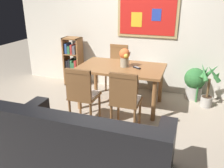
% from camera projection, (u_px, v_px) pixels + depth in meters
% --- Properties ---
extents(ground_plane, '(12.00, 12.00, 0.00)m').
position_uv_depth(ground_plane, '(112.00, 121.00, 3.70)').
color(ground_plane, tan).
extents(wall_back_with_painting, '(5.20, 0.14, 2.60)m').
position_uv_depth(wall_back_with_painting, '(138.00, 25.00, 4.57)').
color(wall_back_with_painting, silver).
rests_on(wall_back_with_painting, ground_plane).
extents(dining_table, '(1.44, 0.90, 0.72)m').
position_uv_depth(dining_table, '(121.00, 72.00, 4.00)').
color(dining_table, brown).
rests_on(dining_table, ground_plane).
extents(dining_chair_far_left, '(0.40, 0.41, 0.91)m').
position_uv_depth(dining_chair_far_left, '(118.00, 63.00, 4.83)').
color(dining_chair_far_left, brown).
rests_on(dining_chair_far_left, ground_plane).
extents(dining_chair_near_left, '(0.40, 0.41, 0.91)m').
position_uv_depth(dining_chair_near_left, '(82.00, 92.00, 3.40)').
color(dining_chair_near_left, brown).
rests_on(dining_chair_near_left, ground_plane).
extents(dining_chair_near_right, '(0.40, 0.41, 0.91)m').
position_uv_depth(dining_chair_near_right, '(125.00, 97.00, 3.24)').
color(dining_chair_near_right, brown).
rests_on(dining_chair_near_right, ground_plane).
extents(dining_chair_far_right, '(0.40, 0.41, 0.91)m').
position_uv_depth(dining_chair_far_right, '(149.00, 66.00, 4.67)').
color(dining_chair_far_right, brown).
rests_on(dining_chair_far_right, ground_plane).
extents(leather_couch, '(1.80, 0.84, 0.84)m').
position_uv_depth(leather_couch, '(85.00, 150.00, 2.50)').
color(leather_couch, black).
rests_on(leather_couch, ground_plane).
extents(bookshelf, '(0.36, 0.28, 1.03)m').
position_uv_depth(bookshelf, '(73.00, 64.00, 5.03)').
color(bookshelf, brown).
rests_on(bookshelf, ground_plane).
extents(potted_ivy, '(0.39, 0.39, 0.60)m').
position_uv_depth(potted_ivy, '(195.00, 82.00, 4.38)').
color(potted_ivy, '#B2ADA3').
rests_on(potted_ivy, ground_plane).
extents(potted_palm, '(0.38, 0.37, 0.80)m').
position_uv_depth(potted_palm, '(208.00, 87.00, 4.04)').
color(potted_palm, '#B2ADA3').
rests_on(potted_palm, ground_plane).
extents(flower_vase, '(0.19, 0.19, 0.31)m').
position_uv_depth(flower_vase, '(125.00, 57.00, 3.89)').
color(flower_vase, tan).
rests_on(flower_vase, dining_table).
extents(tv_remote, '(0.15, 0.12, 0.02)m').
position_uv_depth(tv_remote, '(137.00, 68.00, 3.87)').
color(tv_remote, black).
rests_on(tv_remote, dining_table).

